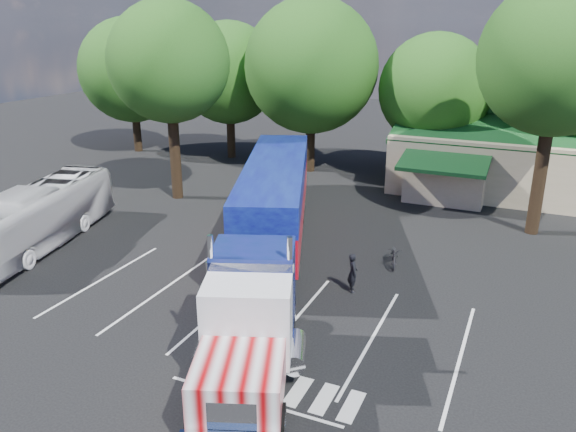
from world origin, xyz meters
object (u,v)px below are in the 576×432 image
at_px(semi_truck, 270,218).
at_px(woman, 353,273).
at_px(bicycle, 394,255).
at_px(silver_sedan, 432,186).
at_px(tour_bus, 39,216).

relative_size(semi_truck, woman, 12.56).
xyz_separation_m(bicycle, silver_sedan, (-0.50, 12.68, 0.10)).
height_order(semi_truck, bicycle, semi_truck).
relative_size(bicycle, tour_bus, 0.17).
distance_m(semi_truck, woman, 4.57).
bearing_deg(woman, semi_truck, 54.57).
bearing_deg(semi_truck, bicycle, 9.83).
bearing_deg(silver_sedan, woman, -156.39).
xyz_separation_m(tour_bus, silver_sedan, (17.24, 17.64, -0.97)).
bearing_deg(silver_sedan, bicycle, -152.36).
distance_m(semi_truck, tour_bus, 12.76).
bearing_deg(semi_truck, tour_bus, 167.74).
relative_size(semi_truck, silver_sedan, 5.97).
height_order(semi_truck, silver_sedan, semi_truck).
bearing_deg(tour_bus, semi_truck, -5.37).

